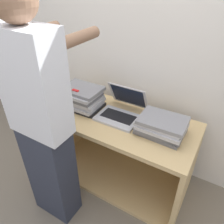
{
  "coord_description": "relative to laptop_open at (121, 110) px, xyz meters",
  "views": [
    {
      "loc": [
        0.71,
        -0.98,
        1.73
      ],
      "look_at": [
        0.0,
        0.21,
        0.81
      ],
      "focal_mm": 35.0,
      "sensor_mm": 36.0,
      "label": 1
    }
  ],
  "objects": [
    {
      "name": "laptop_stack_left",
      "position": [
        -0.37,
        -0.06,
        0.05
      ],
      "size": [
        0.36,
        0.27,
        0.19
      ],
      "color": "#232326",
      "rests_on": "cart"
    },
    {
      "name": "cart",
      "position": [
        0.0,
        0.01,
        -0.39
      ],
      "size": [
        1.3,
        0.61,
        0.69
      ],
      "color": "tan",
      "rests_on": "ground_plane"
    },
    {
      "name": "laptop_stack_right",
      "position": [
        0.37,
        -0.06,
        0.02
      ],
      "size": [
        0.36,
        0.27,
        0.14
      ],
      "color": "slate",
      "rests_on": "cart"
    },
    {
      "name": "person",
      "position": [
        -0.27,
        -0.6,
        0.13
      ],
      "size": [
        0.4,
        0.53,
        1.72
      ],
      "color": "#2D3342",
      "rests_on": "ground_plane"
    },
    {
      "name": "inventory_tag",
      "position": [
        -0.37,
        -0.12,
        0.14
      ],
      "size": [
        0.06,
        0.02,
        0.01
      ],
      "color": "red",
      "rests_on": "laptop_stack_left"
    },
    {
      "name": "wall_back",
      "position": [
        0.0,
        0.35,
        0.46
      ],
      "size": [
        8.0,
        0.05,
        2.4
      ],
      "color": "silver",
      "rests_on": "ground_plane"
    },
    {
      "name": "laptop_open",
      "position": [
        0.0,
        0.0,
        0.0
      ],
      "size": [
        0.34,
        0.37,
        0.24
      ],
      "color": "#B7B7BC",
      "rests_on": "cart"
    },
    {
      "name": "ground_plane",
      "position": [
        0.0,
        -0.36,
        -0.74
      ],
      "size": [
        12.0,
        12.0,
        0.0
      ],
      "primitive_type": "plane",
      "color": "#756B5B"
    }
  ]
}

